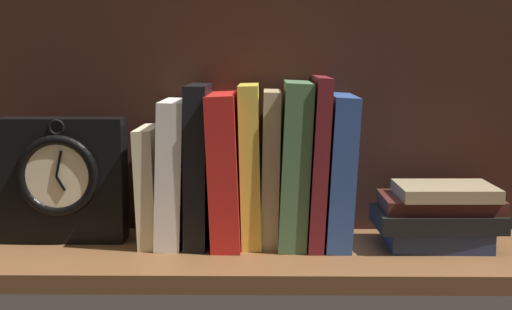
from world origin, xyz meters
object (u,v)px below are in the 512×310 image
(book_stack_side, at_px, (438,216))
(book_red_requiem, at_px, (225,168))
(book_white_catcher, at_px, (174,172))
(book_yellow_seinlanguage, at_px, (251,164))
(book_tan_shortstories, at_px, (271,167))
(book_cream_twain, at_px, (151,185))
(book_blue_modern, at_px, (339,169))
(book_black_skeptic, at_px, (198,164))
(book_maroon_dawkins, at_px, (317,160))
(book_green_romantic, at_px, (295,163))
(framed_clock, at_px, (62,179))

(book_stack_side, bearing_deg, book_red_requiem, 175.68)
(book_white_catcher, distance_m, book_red_requiem, 0.08)
(book_yellow_seinlanguage, height_order, book_tan_shortstories, book_yellow_seinlanguage)
(book_cream_twain, bearing_deg, book_blue_modern, -0.00)
(book_black_skeptic, height_order, book_maroon_dawkins, book_maroon_dawkins)
(book_white_catcher, height_order, book_red_requiem, book_red_requiem)
(book_white_catcher, height_order, book_stack_side, book_white_catcher)
(book_cream_twain, distance_m, book_green_romantic, 0.22)
(book_tan_shortstories, distance_m, book_stack_side, 0.26)
(book_black_skeptic, relative_size, book_green_romantic, 0.98)
(book_white_catcher, distance_m, book_tan_shortstories, 0.14)
(book_cream_twain, relative_size, book_blue_modern, 0.78)
(book_white_catcher, bearing_deg, book_red_requiem, 0.00)
(book_red_requiem, bearing_deg, book_stack_side, -4.32)
(book_black_skeptic, xyz_separation_m, book_stack_side, (0.35, -0.02, -0.07))
(book_white_catcher, height_order, book_yellow_seinlanguage, book_yellow_seinlanguage)
(book_green_romantic, bearing_deg, book_black_skeptic, 180.00)
(book_cream_twain, height_order, book_red_requiem, book_red_requiem)
(framed_clock, bearing_deg, book_blue_modern, 0.25)
(book_green_romantic, xyz_separation_m, book_maroon_dawkins, (0.03, 0.00, 0.00))
(book_red_requiem, relative_size, book_maroon_dawkins, 0.90)
(book_yellow_seinlanguage, bearing_deg, framed_clock, -179.64)
(book_green_romantic, bearing_deg, book_blue_modern, -0.00)
(book_black_skeptic, height_order, book_yellow_seinlanguage, same)
(book_tan_shortstories, height_order, book_blue_modern, book_tan_shortstories)
(book_tan_shortstories, distance_m, book_blue_modern, 0.10)
(book_yellow_seinlanguage, xyz_separation_m, book_maroon_dawkins, (0.10, 0.00, 0.01))
(book_blue_modern, bearing_deg, book_green_romantic, 180.00)
(book_yellow_seinlanguage, xyz_separation_m, book_stack_side, (0.28, -0.02, -0.07))
(book_cream_twain, relative_size, book_black_skeptic, 0.73)
(book_red_requiem, relative_size, book_stack_side, 1.22)
(book_green_romantic, distance_m, book_stack_side, 0.22)
(book_red_requiem, relative_size, book_yellow_seinlanguage, 0.94)
(framed_clock, bearing_deg, book_maroon_dawkins, 0.27)
(book_red_requiem, distance_m, book_yellow_seinlanguage, 0.04)
(book_yellow_seinlanguage, xyz_separation_m, book_tan_shortstories, (0.03, 0.00, -0.00))
(book_white_catcher, distance_m, book_maroon_dawkins, 0.21)
(book_red_requiem, xyz_separation_m, book_blue_modern, (0.17, -0.00, -0.00))
(book_white_catcher, distance_m, book_green_romantic, 0.18)
(book_white_catcher, distance_m, book_blue_modern, 0.25)
(book_cream_twain, height_order, book_green_romantic, book_green_romantic)
(book_stack_side, bearing_deg, book_white_catcher, 176.53)
(book_black_skeptic, bearing_deg, framed_clock, -179.50)
(book_yellow_seinlanguage, distance_m, book_blue_modern, 0.13)
(book_cream_twain, height_order, book_black_skeptic, book_black_skeptic)
(book_green_romantic, height_order, book_maroon_dawkins, book_maroon_dawkins)
(book_yellow_seinlanguage, bearing_deg, book_white_catcher, 180.00)
(book_maroon_dawkins, bearing_deg, book_white_catcher, 180.00)
(book_black_skeptic, bearing_deg, book_cream_twain, 180.00)
(book_red_requiem, relative_size, book_green_romantic, 0.93)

